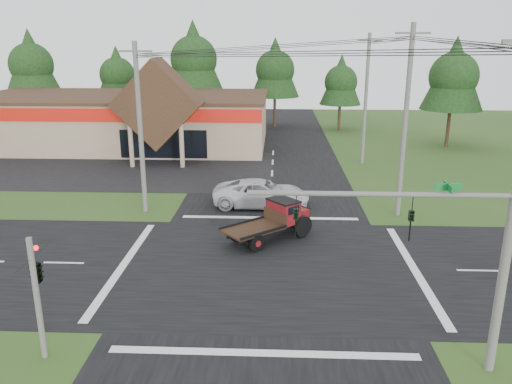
{
  "coord_description": "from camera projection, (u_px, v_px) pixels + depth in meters",
  "views": [
    {
      "loc": [
        0.4,
        -21.98,
        10.36
      ],
      "look_at": [
        -0.78,
        5.25,
        2.2
      ],
      "focal_mm": 35.0,
      "sensor_mm": 36.0,
      "label": 1
    }
  ],
  "objects": [
    {
      "name": "tree_row_d",
      "position": [
        275.0,
        68.0,
        62.11
      ],
      "size": [
        6.16,
        6.16,
        11.11
      ],
      "color": "#332316",
      "rests_on": "ground"
    },
    {
      "name": "road_ns",
      "position": [
        267.0,
        267.0,
        24.02
      ],
      "size": [
        12.0,
        120.0,
        0.02
      ],
      "primitive_type": "cube",
      "color": "black",
      "rests_on": "ground"
    },
    {
      "name": "traffic_signal_mast",
      "position": [
        452.0,
        244.0,
        15.34
      ],
      "size": [
        8.12,
        0.24,
        7.0
      ],
      "color": "#595651",
      "rests_on": "ground"
    },
    {
      "name": "road_ew",
      "position": [
        267.0,
        267.0,
        24.02
      ],
      "size": [
        120.0,
        12.0,
        0.02
      ],
      "primitive_type": "cube",
      "color": "black",
      "rests_on": "ground"
    },
    {
      "name": "tree_row_e",
      "position": [
        341.0,
        80.0,
        60.25
      ],
      "size": [
        5.04,
        5.04,
        9.09
      ],
      "color": "#332316",
      "rests_on": "ground"
    },
    {
      "name": "utility_pole_nw",
      "position": [
        140.0,
        128.0,
        30.47
      ],
      "size": [
        2.0,
        0.3,
        10.5
      ],
      "color": "#595651",
      "rests_on": "ground"
    },
    {
      "name": "ground",
      "position": [
        267.0,
        267.0,
        24.03
      ],
      "size": [
        120.0,
        120.0,
        0.0
      ],
      "primitive_type": "plane",
      "color": "#2A4B1A",
      "rests_on": "ground"
    },
    {
      "name": "tree_row_c",
      "position": [
        194.0,
        57.0,
        61.18
      ],
      "size": [
        7.28,
        7.28,
        13.13
      ],
      "color": "#332316",
      "rests_on": "ground"
    },
    {
      "name": "traffic_signal_corner",
      "position": [
        35.0,
        261.0,
        16.32
      ],
      "size": [
        0.53,
        2.48,
        4.4
      ],
      "color": "#595651",
      "rests_on": "ground"
    },
    {
      "name": "utility_pole_n",
      "position": [
        366.0,
        99.0,
        43.1
      ],
      "size": [
        2.0,
        0.3,
        11.2
      ],
      "color": "#595651",
      "rests_on": "ground"
    },
    {
      "name": "tree_side_ne",
      "position": [
        454.0,
        74.0,
        49.87
      ],
      "size": [
        6.16,
        6.16,
        11.11
      ],
      "color": "#332316",
      "rests_on": "ground"
    },
    {
      "name": "tree_row_a",
      "position": [
        31.0,
        63.0,
        61.25
      ],
      "size": [
        6.72,
        6.72,
        12.12
      ],
      "color": "#332316",
      "rests_on": "ground"
    },
    {
      "name": "parking_apron",
      "position": [
        109.0,
        169.0,
        42.79
      ],
      "size": [
        28.0,
        14.0,
        0.02
      ],
      "primitive_type": "cube",
      "color": "black",
      "rests_on": "ground"
    },
    {
      "name": "cvs_building",
      "position": [
        124.0,
        118.0,
        52.18
      ],
      "size": [
        30.4,
        18.2,
        9.19
      ],
      "color": "tan",
      "rests_on": "ground"
    },
    {
      "name": "utility_pole_ne",
      "position": [
        405.0,
        121.0,
        29.66
      ],
      "size": [
        2.0,
        0.3,
        11.5
      ],
      "color": "#595651",
      "rests_on": "ground"
    },
    {
      "name": "antique_flatbed_truck",
      "position": [
        269.0,
        221.0,
        27.03
      ],
      "size": [
        5.19,
        4.86,
        2.16
      ],
      "primitive_type": null,
      "rotation": [
        0.0,
        0.0,
        -0.86
      ],
      "color": "#5E0D0D",
      "rests_on": "ground"
    },
    {
      "name": "tree_row_b",
      "position": [
        117.0,
        73.0,
        63.13
      ],
      "size": [
        5.6,
        5.6,
        10.1
      ],
      "color": "#332316",
      "rests_on": "ground"
    },
    {
      "name": "white_pickup",
      "position": [
        261.0,
        193.0,
        32.76
      ],
      "size": [
        6.39,
        3.13,
        1.75
      ],
      "primitive_type": "imported",
      "rotation": [
        0.0,
        0.0,
        1.53
      ],
      "color": "silver",
      "rests_on": "ground"
    }
  ]
}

